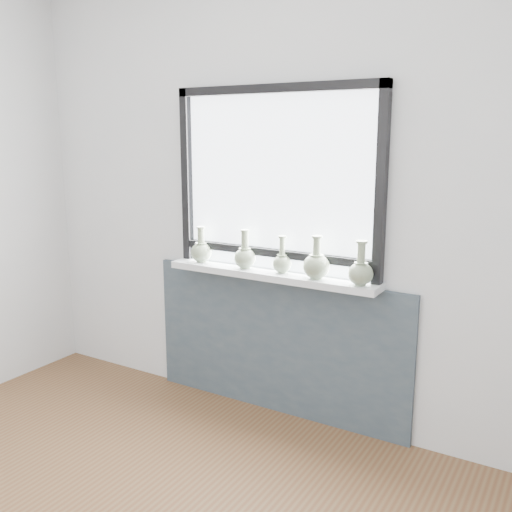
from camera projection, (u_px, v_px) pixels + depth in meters
The scene contains 9 objects.
back_wall at pixel (279, 201), 3.30m from camera, with size 3.60×0.02×2.60m, color silver.
apron_panel at pixel (275, 344), 3.46m from camera, with size 1.70×0.03×0.86m, color #434F58.
windowsill at pixel (270, 275), 3.31m from camera, with size 1.32×0.18×0.04m, color white.
window at pixel (276, 177), 3.24m from camera, with size 1.30×0.06×1.05m.
vase_a at pixel (201, 251), 3.53m from camera, with size 0.13×0.13×0.22m.
vase_b at pixel (245, 256), 3.37m from camera, with size 0.13×0.13×0.23m.
vase_c at pixel (282, 262), 3.26m from camera, with size 0.11×0.11×0.21m.
vase_d at pixel (316, 265), 3.12m from camera, with size 0.15×0.15×0.24m.
vase_e at pixel (361, 271), 2.98m from camera, with size 0.13×0.13×0.24m.
Camera 1 is at (1.58, -1.09, 1.68)m, focal length 40.00 mm.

